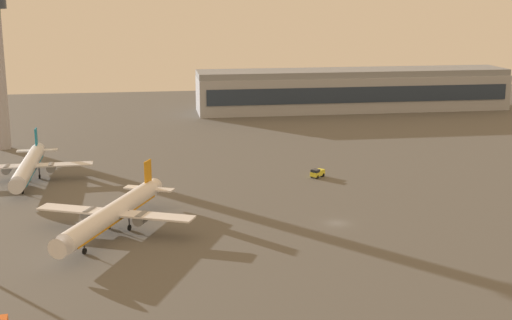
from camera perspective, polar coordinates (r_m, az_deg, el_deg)
The scene contains 5 objects.
ground_plane at distance 148.72m, azimuth 6.50°, elevation -5.05°, with size 416.00×416.00×0.00m, color #56544F.
terminal_building at distance 291.39m, azimuth 7.76°, elevation 5.59°, with size 125.54×22.40×16.40m.
airplane_taxiway_distant at distance 143.65m, azimuth -11.33°, elevation -4.18°, with size 31.62×40.03×10.85m.
airplane_far_stand at distance 188.22m, azimuth -17.76°, elevation -0.44°, with size 31.65×40.73×10.47m.
maintenance_van at distance 184.16m, azimuth 4.95°, elevation -1.03°, with size 4.36×4.26×2.25m.
Camera 1 is at (-37.87, -136.05, 46.64)m, focal length 49.87 mm.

